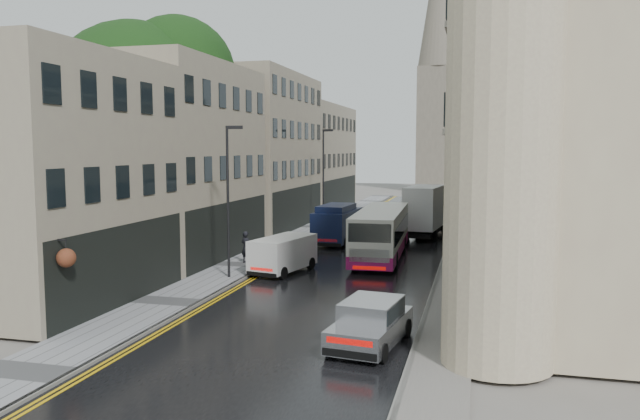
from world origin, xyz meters
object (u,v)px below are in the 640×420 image
at_px(navy_van, 315,226).
at_px(pedestrian, 246,247).
at_px(cream_bus, 355,240).
at_px(tree_near, 135,137).
at_px(lamp_post_near, 228,203).
at_px(tree_far, 229,150).
at_px(white_van, 254,257).
at_px(white_lorry, 408,213).
at_px(silver_hatchback, 331,331).
at_px(lamp_post_far, 323,178).

distance_m(navy_van, pedestrian, 7.25).
height_order(cream_bus, navy_van, cream_bus).
height_order(tree_near, lamp_post_near, tree_near).
bearing_deg(tree_far, white_van, -63.90).
relative_size(cream_bus, white_van, 2.50).
distance_m(tree_near, lamp_post_near, 8.88).
xyz_separation_m(white_lorry, lamp_post_near, (-6.92, -15.37, 1.88)).
distance_m(silver_hatchback, pedestrian, 15.58).
bearing_deg(white_van, pedestrian, 130.67).
distance_m(white_van, lamp_post_near, 3.08).
relative_size(white_lorry, lamp_post_far, 0.91).
bearing_deg(lamp_post_near, navy_van, 76.80).
relative_size(cream_bus, lamp_post_near, 1.43).
height_order(cream_bus, silver_hatchback, cream_bus).
distance_m(tree_far, cream_bus, 18.10).
bearing_deg(white_van, tree_far, 128.64).
height_order(white_van, navy_van, navy_van).
bearing_deg(silver_hatchback, lamp_post_far, 112.38).
distance_m(tree_near, pedestrian, 8.98).
bearing_deg(cream_bus, navy_van, 119.72).
relative_size(navy_van, pedestrian, 3.05).
bearing_deg(pedestrian, silver_hatchback, 141.58).
relative_size(tree_far, white_van, 3.00).
bearing_deg(tree_near, tree_far, 88.68).
relative_size(tree_far, cream_bus, 1.20).
bearing_deg(lamp_post_near, white_van, 37.84).
relative_size(tree_near, pedestrian, 8.01).
relative_size(silver_hatchback, lamp_post_near, 0.56).
relative_size(white_van, pedestrian, 2.40).
relative_size(white_lorry, lamp_post_near, 0.97).
relative_size(navy_van, lamp_post_near, 0.73).
bearing_deg(lamp_post_far, white_lorry, -25.69).
relative_size(cream_bus, silver_hatchback, 2.55).
bearing_deg(tree_near, navy_van, 37.09).
bearing_deg(pedestrian, white_van, 139.23).
distance_m(silver_hatchback, navy_van, 21.21).
bearing_deg(tree_far, white_lorry, -6.81).
bearing_deg(lamp_post_near, cream_bus, 35.73).
distance_m(silver_hatchback, white_van, 12.42).
bearing_deg(cream_bus, pedestrian, -173.63).
height_order(white_lorry, lamp_post_far, lamp_post_far).
bearing_deg(silver_hatchback, navy_van, 114.04).
height_order(navy_van, lamp_post_near, lamp_post_near).
bearing_deg(tree_near, lamp_post_near, -29.06).
xyz_separation_m(tree_near, pedestrian, (6.71, -0.33, -5.96)).
distance_m(tree_near, lamp_post_far, 18.00).
xyz_separation_m(tree_near, white_van, (8.20, -3.13, -5.98)).
xyz_separation_m(silver_hatchback, lamp_post_near, (-7.37, 9.74, 2.96)).
xyz_separation_m(white_van, pedestrian, (-1.49, 2.79, 0.03)).
distance_m(tree_far, silver_hatchback, 30.83).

